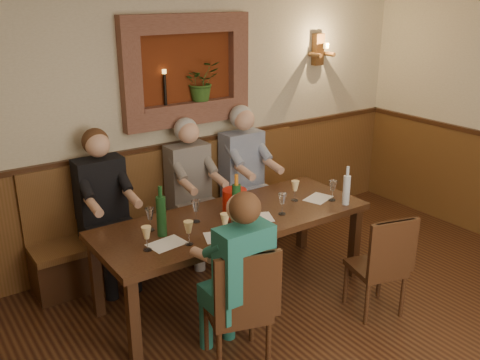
% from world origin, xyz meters
% --- Properties ---
extents(room_shell, '(6.04, 6.04, 2.82)m').
position_xyz_m(room_shell, '(0.00, 0.00, 1.89)').
color(room_shell, '#C0B391').
rests_on(room_shell, ground).
extents(wainscoting, '(6.02, 6.02, 1.15)m').
position_xyz_m(wainscoting, '(0.00, -0.00, 0.59)').
color(wainscoting, brown).
rests_on(wainscoting, ground).
extents(wall_niche, '(1.36, 0.30, 1.06)m').
position_xyz_m(wall_niche, '(0.24, 2.94, 1.81)').
color(wall_niche, '#5C220D').
rests_on(wall_niche, ground).
extents(wall_sconce, '(0.25, 0.20, 0.35)m').
position_xyz_m(wall_sconce, '(1.90, 2.93, 1.94)').
color(wall_sconce, brown).
rests_on(wall_sconce, ground).
extents(dining_table, '(2.40, 0.90, 0.75)m').
position_xyz_m(dining_table, '(0.00, 1.85, 0.68)').
color(dining_table, black).
rests_on(dining_table, ground).
extents(bench, '(3.00, 0.45, 1.11)m').
position_xyz_m(bench, '(0.00, 2.79, 0.33)').
color(bench, '#381E0F').
rests_on(bench, ground).
extents(chair_near_left, '(0.52, 0.52, 0.95)m').
position_xyz_m(chair_near_left, '(-0.51, 1.06, 0.28)').
color(chair_near_left, black).
rests_on(chair_near_left, ground).
extents(chair_near_right, '(0.48, 0.48, 0.89)m').
position_xyz_m(chair_near_right, '(0.82, 0.94, 0.26)').
color(chair_near_right, black).
rests_on(chair_near_right, ground).
extents(person_bench_left, '(0.43, 0.53, 1.45)m').
position_xyz_m(person_bench_left, '(-0.83, 2.69, 0.60)').
color(person_bench_left, black).
rests_on(person_bench_left, ground).
extents(person_bench_mid, '(0.42, 0.52, 1.43)m').
position_xyz_m(person_bench_mid, '(0.08, 2.69, 0.59)').
color(person_bench_mid, '#504C49').
rests_on(person_bench_mid, ground).
extents(person_bench_right, '(0.44, 0.54, 1.47)m').
position_xyz_m(person_bench_right, '(0.73, 2.69, 0.61)').
color(person_bench_right, navy).
rests_on(person_bench_right, ground).
extents(person_chair_front, '(0.39, 0.48, 1.36)m').
position_xyz_m(person_chair_front, '(-0.50, 1.07, 0.56)').
color(person_chair_front, '#1B5E61').
rests_on(person_chair_front, ground).
extents(spittoon_bucket, '(0.27, 0.27, 0.24)m').
position_xyz_m(spittoon_bucket, '(0.02, 1.87, 0.87)').
color(spittoon_bucket, red).
rests_on(spittoon_bucket, dining_table).
extents(wine_bottle_green_a, '(0.08, 0.08, 0.41)m').
position_xyz_m(wine_bottle_green_a, '(-0.02, 1.77, 0.92)').
color(wine_bottle_green_a, '#19471E').
rests_on(wine_bottle_green_a, dining_table).
extents(wine_bottle_green_b, '(0.10, 0.10, 0.41)m').
position_xyz_m(wine_bottle_green_b, '(-0.67, 1.87, 0.92)').
color(wine_bottle_green_b, '#19471E').
rests_on(wine_bottle_green_b, dining_table).
extents(water_bottle, '(0.09, 0.09, 0.36)m').
position_xyz_m(water_bottle, '(1.00, 1.51, 0.90)').
color(water_bottle, silver).
rests_on(water_bottle, dining_table).
extents(tasting_sheet_a, '(0.30, 0.23, 0.00)m').
position_xyz_m(tasting_sheet_a, '(-0.71, 1.71, 0.75)').
color(tasting_sheet_a, white).
rests_on(tasting_sheet_a, dining_table).
extents(tasting_sheet_b, '(0.36, 0.31, 0.00)m').
position_xyz_m(tasting_sheet_b, '(0.14, 1.73, 0.75)').
color(tasting_sheet_b, white).
rests_on(tasting_sheet_b, dining_table).
extents(tasting_sheet_c, '(0.31, 0.27, 0.00)m').
position_xyz_m(tasting_sheet_c, '(0.89, 1.76, 0.75)').
color(tasting_sheet_c, white).
rests_on(tasting_sheet_c, dining_table).
extents(tasting_sheet_d, '(0.35, 0.31, 0.00)m').
position_xyz_m(tasting_sheet_d, '(-0.28, 1.57, 0.75)').
color(tasting_sheet_d, white).
rests_on(tasting_sheet_d, dining_table).
extents(wine_glass_0, '(0.08, 0.08, 0.19)m').
position_xyz_m(wine_glass_0, '(0.67, 1.84, 0.85)').
color(wine_glass_0, '#FFE198').
rests_on(wine_glass_0, dining_table).
extents(wine_glass_1, '(0.08, 0.08, 0.19)m').
position_xyz_m(wine_glass_1, '(-0.10, 1.74, 0.85)').
color(wine_glass_1, '#FFE198').
rests_on(wine_glass_1, dining_table).
extents(wine_glass_2, '(0.08, 0.08, 0.19)m').
position_xyz_m(wine_glass_2, '(-0.88, 1.70, 0.85)').
color(wine_glass_2, '#FFE198').
rests_on(wine_glass_2, dining_table).
extents(wine_glass_3, '(0.08, 0.08, 0.19)m').
position_xyz_m(wine_glass_3, '(0.14, 1.93, 0.85)').
color(wine_glass_3, '#FFE198').
rests_on(wine_glass_3, dining_table).
extents(wine_glass_4, '(0.08, 0.08, 0.19)m').
position_xyz_m(wine_glass_4, '(-0.32, 1.94, 0.85)').
color(wine_glass_4, white).
rests_on(wine_glass_4, dining_table).
extents(wine_glass_5, '(0.08, 0.08, 0.19)m').
position_xyz_m(wine_glass_5, '(0.38, 1.66, 0.85)').
color(wine_glass_5, white).
rests_on(wine_glass_5, dining_table).
extents(wine_glass_6, '(0.08, 0.08, 0.19)m').
position_xyz_m(wine_glass_6, '(-0.27, 1.57, 0.85)').
color(wine_glass_6, '#FFE198').
rests_on(wine_glass_6, dining_table).
extents(wine_glass_7, '(0.08, 0.08, 0.19)m').
position_xyz_m(wine_glass_7, '(0.96, 1.65, 0.85)').
color(wine_glass_7, white).
rests_on(wine_glass_7, dining_table).
extents(wine_glass_8, '(0.08, 0.08, 0.19)m').
position_xyz_m(wine_glass_8, '(-0.71, 2.01, 0.85)').
color(wine_glass_8, white).
rests_on(wine_glass_8, dining_table).
extents(wine_glass_9, '(0.08, 0.08, 0.19)m').
position_xyz_m(wine_glass_9, '(-0.57, 1.61, 0.85)').
color(wine_glass_9, '#FFE198').
rests_on(wine_glass_9, dining_table).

